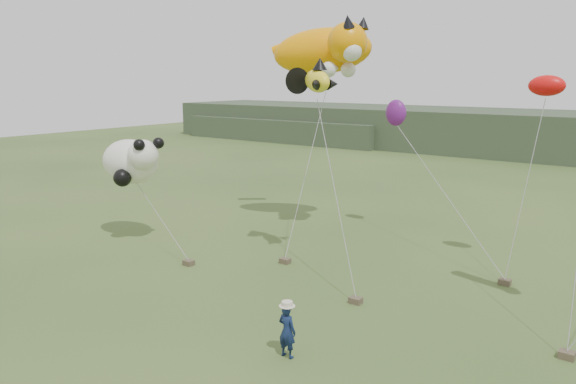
% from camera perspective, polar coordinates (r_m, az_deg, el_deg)
% --- Properties ---
extents(ground, '(120.00, 120.00, 0.00)m').
position_cam_1_polar(ground, '(15.81, -2.23, -15.33)').
color(ground, '#385123').
rests_on(ground, ground).
extents(headland, '(90.00, 13.00, 4.00)m').
position_cam_1_polar(headland, '(57.16, 24.44, 5.28)').
color(headland, '#2D3D28').
rests_on(headland, ground).
extents(festival_attendant, '(0.54, 0.36, 1.44)m').
position_cam_1_polar(festival_attendant, '(14.93, -0.10, -13.93)').
color(festival_attendant, '#121F43').
rests_on(festival_attendant, ground).
extents(sandbag_anchors, '(13.69, 5.47, 0.20)m').
position_cam_1_polar(sandbag_anchors, '(19.66, 7.75, -9.57)').
color(sandbag_anchors, brown).
rests_on(sandbag_anchors, ground).
extents(cat_kite, '(6.08, 3.99, 2.65)m').
position_cam_1_polar(cat_kite, '(26.12, 4.02, 14.19)').
color(cat_kite, '#F59200').
rests_on(cat_kite, ground).
extents(fish_kite, '(2.78, 1.82, 1.33)m').
position_cam_1_polar(fish_kite, '(21.30, 2.09, 11.30)').
color(fish_kite, yellow).
rests_on(fish_kite, ground).
extents(panda_kite, '(3.46, 2.24, 2.15)m').
position_cam_1_polar(panda_kite, '(25.60, -15.57, 3.05)').
color(panda_kite, white).
rests_on(panda_kite, ground).
extents(misc_kites, '(7.87, 2.74, 2.26)m').
position_cam_1_polar(misc_kites, '(24.14, 16.82, 8.77)').
color(misc_kites, red).
rests_on(misc_kites, ground).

